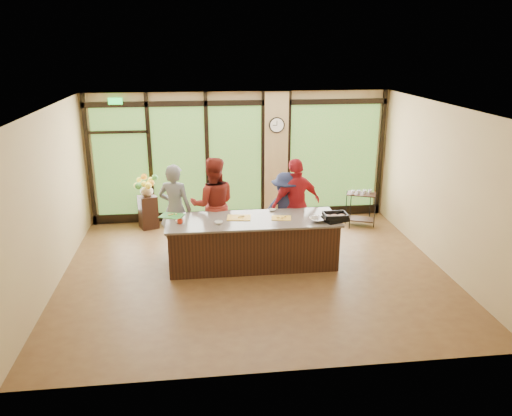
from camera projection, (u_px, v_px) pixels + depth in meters
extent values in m
plane|color=brown|center=(255.00, 271.00, 9.27)|extent=(7.00, 7.00, 0.00)
plane|color=white|center=(254.00, 108.00, 8.33)|extent=(7.00, 7.00, 0.00)
plane|color=tan|center=(240.00, 157.00, 11.63)|extent=(7.00, 0.00, 7.00)
plane|color=tan|center=(49.00, 201.00, 8.40)|extent=(0.00, 6.00, 6.00)
plane|color=tan|center=(443.00, 187.00, 9.20)|extent=(0.00, 6.00, 6.00)
cube|color=tan|center=(276.00, 157.00, 11.67)|extent=(0.55, 0.12, 3.00)
cube|color=black|center=(239.00, 103.00, 11.18)|extent=(6.90, 0.08, 0.12)
cube|color=black|center=(240.00, 214.00, 12.01)|extent=(6.90, 0.08, 0.20)
cube|color=#19D83F|center=(115.00, 101.00, 10.81)|extent=(0.30, 0.04, 0.14)
cube|color=#3E6E26|center=(121.00, 163.00, 11.31)|extent=(1.20, 0.02, 2.50)
cube|color=#3E6E26|center=(179.00, 161.00, 11.45)|extent=(1.20, 0.02, 2.50)
cube|color=#3E6E26|center=(235.00, 160.00, 11.60)|extent=(1.20, 0.02, 2.50)
cube|color=#3E6E26|center=(334.00, 157.00, 11.87)|extent=(2.10, 0.02, 2.50)
cube|color=black|center=(89.00, 161.00, 11.19)|extent=(0.08, 0.08, 3.00)
cube|color=black|center=(150.00, 160.00, 11.35)|extent=(0.08, 0.08, 3.00)
cube|color=black|center=(207.00, 158.00, 11.49)|extent=(0.08, 0.08, 3.00)
cube|color=black|center=(263.00, 157.00, 11.64)|extent=(0.08, 0.08, 3.00)
cube|color=black|center=(288.00, 156.00, 11.71)|extent=(0.08, 0.08, 3.00)
cube|color=black|center=(381.00, 154.00, 11.96)|extent=(0.08, 0.08, 3.00)
cube|color=black|center=(253.00, 243.00, 9.42)|extent=(3.10, 1.00, 0.88)
cube|color=slate|center=(253.00, 220.00, 9.27)|extent=(3.20, 1.10, 0.04)
cylinder|color=black|center=(277.00, 125.00, 11.36)|extent=(0.36, 0.04, 0.36)
cylinder|color=white|center=(277.00, 125.00, 11.35)|extent=(0.31, 0.01, 0.31)
cube|color=black|center=(277.00, 123.00, 11.33)|extent=(0.01, 0.00, 0.11)
cube|color=black|center=(275.00, 125.00, 11.34)|extent=(0.09, 0.00, 0.01)
imported|color=slate|center=(175.00, 209.00, 9.82)|extent=(0.78, 0.65, 1.83)
imported|color=maroon|center=(213.00, 205.00, 9.96)|extent=(0.94, 0.74, 1.93)
imported|color=#AF1B23|center=(296.00, 204.00, 10.06)|extent=(1.19, 0.81, 1.88)
imported|color=#1B1F3C|center=(285.00, 211.00, 10.13)|extent=(1.14, 0.83, 1.59)
cube|color=black|center=(335.00, 219.00, 9.18)|extent=(0.50, 0.44, 0.08)
imported|color=silver|center=(318.00, 220.00, 9.12)|extent=(0.37, 0.37, 0.07)
cube|color=green|center=(172.00, 216.00, 9.43)|extent=(0.51, 0.45, 0.01)
cube|color=gold|center=(239.00, 218.00, 9.33)|extent=(0.48, 0.39, 0.01)
cube|color=gold|center=(281.00, 218.00, 9.31)|extent=(0.40, 0.33, 0.01)
imported|color=silver|center=(179.00, 221.00, 9.08)|extent=(0.17, 0.17, 0.05)
imported|color=silver|center=(219.00, 223.00, 9.02)|extent=(0.17, 0.17, 0.05)
imported|color=silver|center=(272.00, 210.00, 9.72)|extent=(0.17, 0.17, 0.03)
imported|color=red|center=(180.00, 221.00, 9.02)|extent=(0.14, 0.14, 0.08)
cube|color=black|center=(148.00, 212.00, 11.34)|extent=(0.49, 0.49, 0.75)
imported|color=#937650|center=(147.00, 190.00, 11.18)|extent=(0.34, 0.34, 0.30)
cube|color=black|center=(360.00, 219.00, 11.52)|extent=(0.72, 0.58, 0.03)
cube|color=black|center=(361.00, 194.00, 11.33)|extent=(0.72, 0.58, 0.03)
cylinder|color=black|center=(350.00, 212.00, 11.26)|extent=(0.02, 0.02, 0.81)
cylinder|color=black|center=(375.00, 211.00, 11.33)|extent=(0.02, 0.02, 0.81)
cylinder|color=black|center=(346.00, 207.00, 11.57)|extent=(0.02, 0.02, 0.81)
cylinder|color=black|center=(370.00, 206.00, 11.63)|extent=(0.02, 0.02, 0.81)
imported|color=silver|center=(353.00, 192.00, 11.29)|extent=(0.12, 0.12, 0.08)
imported|color=silver|center=(359.00, 192.00, 11.31)|extent=(0.12, 0.12, 0.08)
imported|color=silver|center=(365.00, 192.00, 11.33)|extent=(0.12, 0.12, 0.08)
imported|color=silver|center=(370.00, 191.00, 11.34)|extent=(0.12, 0.12, 0.08)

